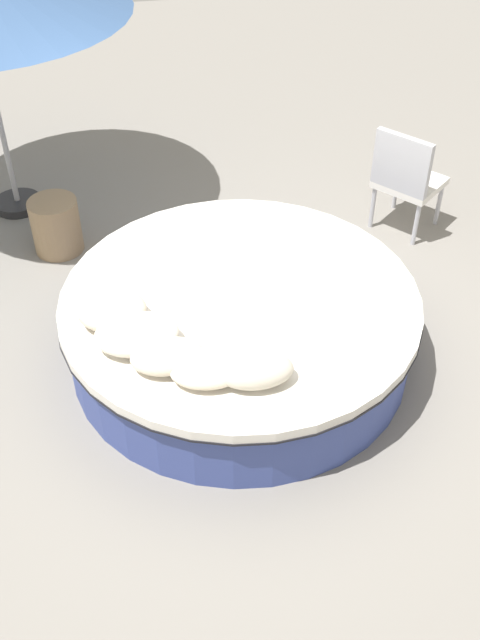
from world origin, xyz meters
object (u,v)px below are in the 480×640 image
(throw_pillow_2, at_px, (167,356))
(throw_pillow_3, at_px, (210,368))
(round_bed, at_px, (240,325))
(throw_pillow_1, at_px, (137,334))
(patio_chair, at_px, (406,176))
(throw_pillow_4, at_px, (256,371))
(side_table, at_px, (56,226))
(throw_pillow_0, at_px, (112,310))

(throw_pillow_2, distance_m, throw_pillow_3, 0.28)
(round_bed, xyz_separation_m, throw_pillow_1, (-0.74, -0.39, 0.36))
(patio_chair, bearing_deg, throw_pillow_4, -79.44)
(throw_pillow_3, xyz_separation_m, patio_chair, (1.99, 2.13, -0.07))
(throw_pillow_2, distance_m, side_table, 2.37)
(round_bed, distance_m, throw_pillow_1, 0.91)
(throw_pillow_2, relative_size, throw_pillow_3, 0.94)
(throw_pillow_3, height_order, throw_pillow_4, throw_pillow_4)
(throw_pillow_3, relative_size, throw_pillow_4, 1.06)
(throw_pillow_4, height_order, patio_chair, patio_chair)
(throw_pillow_3, bearing_deg, throw_pillow_1, 139.46)
(throw_pillow_3, relative_size, side_table, 1.03)
(throw_pillow_2, xyz_separation_m, throw_pillow_4, (0.52, -0.22, 0.01))
(round_bed, relative_size, side_table, 5.26)
(throw_pillow_0, xyz_separation_m, throw_pillow_1, (0.15, -0.26, 0.00))
(throw_pillow_0, xyz_separation_m, side_table, (-0.46, 1.71, -0.41))
(throw_pillow_4, bearing_deg, throw_pillow_0, 139.76)
(throw_pillow_1, relative_size, throw_pillow_2, 1.17)
(throw_pillow_2, height_order, throw_pillow_3, throw_pillow_2)
(round_bed, height_order, throw_pillow_3, throw_pillow_3)
(round_bed, xyz_separation_m, throw_pillow_0, (-0.88, -0.12, 0.36))
(throw_pillow_2, relative_size, side_table, 0.97)
(throw_pillow_2, relative_size, patio_chair, 0.48)
(throw_pillow_4, distance_m, side_table, 2.78)
(throw_pillow_1, bearing_deg, side_table, 107.26)
(throw_pillow_3, distance_m, throw_pillow_4, 0.29)
(throw_pillow_0, relative_size, throw_pillow_4, 0.98)
(throw_pillow_2, relative_size, throw_pillow_4, 1.00)
(throw_pillow_1, distance_m, throw_pillow_3, 0.56)
(throw_pillow_2, bearing_deg, throw_pillow_1, 127.93)
(round_bed, bearing_deg, side_table, 130.39)
(throw_pillow_2, bearing_deg, throw_pillow_4, -23.24)
(throw_pillow_3, height_order, patio_chair, patio_chair)
(throw_pillow_4, bearing_deg, side_table, 118.40)
(patio_chair, bearing_deg, throw_pillow_3, -84.70)
(throw_pillow_1, relative_size, side_table, 1.13)
(round_bed, relative_size, patio_chair, 2.60)
(throw_pillow_3, height_order, side_table, throw_pillow_3)
(side_table, bearing_deg, patio_chair, -3.80)
(patio_chair, distance_m, side_table, 3.05)
(round_bed, height_order, throw_pillow_2, throw_pillow_2)
(throw_pillow_0, height_order, side_table, throw_pillow_0)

